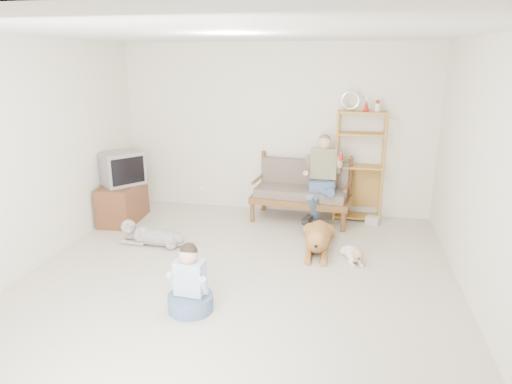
% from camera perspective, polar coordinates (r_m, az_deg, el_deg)
% --- Properties ---
extents(floor, '(5.50, 5.50, 0.00)m').
position_cam_1_polar(floor, '(5.25, -2.77, -11.65)').
color(floor, beige).
rests_on(floor, ground).
extents(ceiling, '(5.50, 5.50, 0.00)m').
position_cam_1_polar(ceiling, '(4.63, -3.27, 19.24)').
color(ceiling, silver).
rests_on(ceiling, ground).
extents(wall_back, '(5.00, 0.00, 5.00)m').
position_cam_1_polar(wall_back, '(7.41, 2.39, 7.80)').
color(wall_back, silver).
rests_on(wall_back, ground).
extents(wall_front, '(5.00, 0.00, 5.00)m').
position_cam_1_polar(wall_front, '(2.38, -20.33, -13.16)').
color(wall_front, silver).
rests_on(wall_front, ground).
extents(wall_left, '(0.00, 5.50, 5.50)m').
position_cam_1_polar(wall_left, '(5.90, -27.27, 3.66)').
color(wall_left, silver).
rests_on(wall_left, ground).
extents(wall_right, '(0.00, 5.50, 5.50)m').
position_cam_1_polar(wall_right, '(4.80, 27.27, 1.04)').
color(wall_right, silver).
rests_on(wall_right, ground).
extents(loveseat, '(1.56, 0.85, 0.95)m').
position_cam_1_polar(loveseat, '(7.16, 5.73, 0.33)').
color(loveseat, brown).
rests_on(loveseat, ground).
extents(man, '(0.52, 0.74, 1.20)m').
position_cam_1_polar(man, '(6.89, 8.05, 0.82)').
color(man, slate).
rests_on(man, loveseat).
extents(etagere, '(0.76, 0.33, 2.00)m').
position_cam_1_polar(etagere, '(7.21, 12.76, 3.30)').
color(etagere, '#B48738').
rests_on(etagere, ground).
extents(book_stack, '(0.23, 0.20, 0.12)m').
position_cam_1_polar(book_stack, '(7.25, 14.36, -3.45)').
color(book_stack, silver).
rests_on(book_stack, ground).
extents(tv_stand, '(0.56, 0.93, 0.60)m').
position_cam_1_polar(tv_stand, '(7.40, -16.34, -1.24)').
color(tv_stand, brown).
rests_on(tv_stand, ground).
extents(crt_tv, '(0.75, 0.76, 0.50)m').
position_cam_1_polar(crt_tv, '(7.24, -16.48, 2.88)').
color(crt_tv, slate).
rests_on(crt_tv, tv_stand).
extents(wall_outlet, '(0.12, 0.02, 0.08)m').
position_cam_1_polar(wall_outlet, '(7.91, -6.68, 0.49)').
color(wall_outlet, white).
rests_on(wall_outlet, ground).
extents(golden_retriever, '(0.36, 1.37, 0.41)m').
position_cam_1_polar(golden_retriever, '(6.16, 7.73, -5.64)').
color(golden_retriever, '#A8713A').
rests_on(golden_retriever, ground).
extents(shaggy_dog, '(1.13, 0.27, 0.33)m').
position_cam_1_polar(shaggy_dog, '(6.42, -13.00, -5.31)').
color(shaggy_dog, silver).
rests_on(shaggy_dog, ground).
extents(terrier, '(0.29, 0.59, 0.23)m').
position_cam_1_polar(terrier, '(5.92, 12.06, -7.60)').
color(terrier, white).
rests_on(terrier, ground).
extents(child, '(0.46, 0.46, 0.73)m').
position_cam_1_polar(child, '(4.73, -8.24, -11.60)').
color(child, slate).
rests_on(child, ground).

